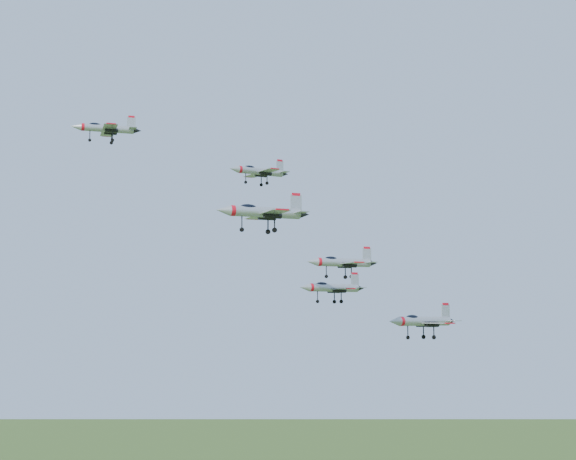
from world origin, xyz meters
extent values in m
cylinder|color=#9A9FA6|center=(-20.14, 14.18, 161.10)|extent=(8.79, 1.78, 1.26)
cone|color=#9A9FA6|center=(-25.37, 13.87, 161.10)|extent=(1.82, 1.36, 1.26)
cone|color=black|center=(-15.10, 14.48, 161.10)|extent=(1.42, 1.15, 1.07)
ellipsoid|color=black|center=(-22.27, 14.05, 161.57)|extent=(2.19, 1.03, 0.80)
cube|color=#9A9FA6|center=(-19.78, 11.48, 160.86)|extent=(2.48, 4.40, 0.14)
cube|color=#9A9FA6|center=(-20.11, 16.90, 160.86)|extent=(2.48, 4.40, 0.14)
cube|color=#9A9FA6|center=(-16.17, 14.42, 162.41)|extent=(1.46, 0.20, 2.04)
cube|color=red|center=(-16.17, 14.42, 163.48)|extent=(1.07, 0.20, 0.34)
cylinder|color=#9A9FA6|center=(3.23, -1.23, 152.01)|extent=(7.75, 3.27, 1.12)
cone|color=#9A9FA6|center=(-1.23, -2.55, 152.01)|extent=(1.80, 1.51, 1.12)
cone|color=black|center=(7.53, 0.03, 152.01)|extent=(1.43, 1.25, 0.95)
ellipsoid|color=black|center=(1.41, -1.77, 152.43)|extent=(2.05, 1.31, 0.71)
cube|color=#9A9FA6|center=(4.08, -3.50, 151.80)|extent=(2.97, 4.19, 0.12)
cube|color=#9A9FA6|center=(2.71, 1.13, 151.80)|extent=(2.97, 4.19, 0.12)
cube|color=#9A9FA6|center=(6.62, -0.23, 153.18)|extent=(1.27, 0.46, 1.81)
cube|color=red|center=(6.62, -0.23, 154.12)|extent=(0.94, 0.38, 0.30)
cylinder|color=#9A9FA6|center=(-0.43, -21.68, 142.85)|extent=(9.73, 2.82, 1.39)
cone|color=#9A9FA6|center=(-6.14, -22.55, 142.85)|extent=(2.11, 1.66, 1.39)
cone|color=black|center=(5.07, -20.85, 142.85)|extent=(1.66, 1.39, 1.18)
ellipsoid|color=black|center=(-2.76, -22.03, 143.38)|extent=(2.48, 1.34, 0.88)
cube|color=#9A9FA6|center=(0.23, -24.61, 142.59)|extent=(3.14, 5.02, 0.15)
cube|color=#9A9FA6|center=(-0.67, -18.69, 142.59)|extent=(3.14, 5.02, 0.15)
cube|color=#9A9FA6|center=(3.91, -21.02, 144.30)|extent=(1.61, 0.37, 2.25)
cube|color=red|center=(3.91, -21.02, 145.48)|extent=(1.19, 0.32, 0.37)
cylinder|color=#9A9FA6|center=(19.39, 6.45, 138.39)|extent=(9.81, 2.64, 1.40)
cone|color=#9A9FA6|center=(13.61, 5.70, 138.39)|extent=(2.11, 1.64, 1.40)
cone|color=black|center=(24.95, 7.18, 138.39)|extent=(1.65, 1.38, 1.19)
ellipsoid|color=black|center=(17.03, 6.15, 138.92)|extent=(2.48, 1.31, 0.89)
cube|color=#9A9FA6|center=(19.99, 3.48, 138.12)|extent=(3.07, 5.03, 0.15)
cube|color=#9A9FA6|center=(19.21, 9.48, 138.12)|extent=(3.07, 5.03, 0.15)
cube|color=#9A9FA6|center=(23.77, 7.02, 139.84)|extent=(1.62, 0.34, 2.27)
cube|color=red|center=(23.77, 7.02, 141.03)|extent=(1.20, 0.30, 0.38)
cylinder|color=#9A9FA6|center=(13.10, -7.93, 133.57)|extent=(8.30, 3.04, 1.19)
cone|color=#9A9FA6|center=(8.29, -9.05, 133.57)|extent=(1.88, 1.54, 1.19)
cone|color=black|center=(17.74, -6.84, 133.57)|extent=(1.48, 1.28, 1.01)
ellipsoid|color=black|center=(11.14, -8.38, 134.02)|extent=(2.16, 1.29, 0.76)
cube|color=#9A9FA6|center=(13.87, -10.38, 133.34)|extent=(2.97, 4.41, 0.13)
cube|color=#9A9FA6|center=(12.70, -5.39, 133.34)|extent=(2.97, 4.41, 0.13)
cube|color=#9A9FA6|center=(16.76, -7.07, 134.81)|extent=(1.36, 0.42, 1.92)
cube|color=red|center=(16.76, -7.07, 135.82)|extent=(1.01, 0.35, 0.32)
cylinder|color=#9A9FA6|center=(29.76, -3.05, 128.52)|extent=(10.15, 4.45, 1.47)
cone|color=#9A9FA6|center=(23.94, -4.88, 128.52)|extent=(2.38, 2.01, 1.47)
cone|color=black|center=(35.37, -1.29, 128.52)|extent=(1.88, 1.67, 1.25)
ellipsoid|color=black|center=(27.39, -3.80, 129.08)|extent=(2.69, 1.75, 0.93)
cube|color=#9A9FA6|center=(30.92, -6.00, 128.24)|extent=(3.97, 5.52, 0.16)
cube|color=#9A9FA6|center=(29.03, 0.04, 128.24)|extent=(3.97, 5.52, 0.16)
cube|color=#9A9FA6|center=(34.18, -1.66, 130.05)|extent=(1.66, 0.64, 2.37)
cube|color=red|center=(34.18, -1.66, 131.29)|extent=(1.23, 0.52, 0.40)
camera|label=1|loc=(-22.54, -123.07, 129.52)|focal=50.00mm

